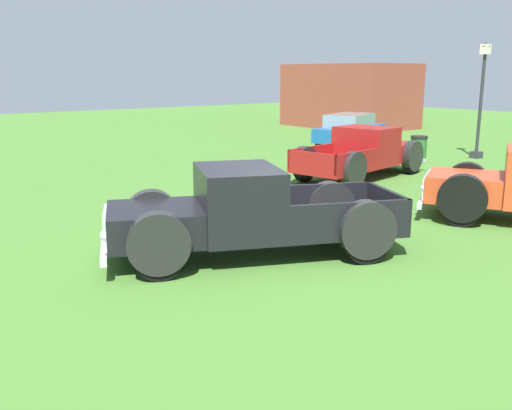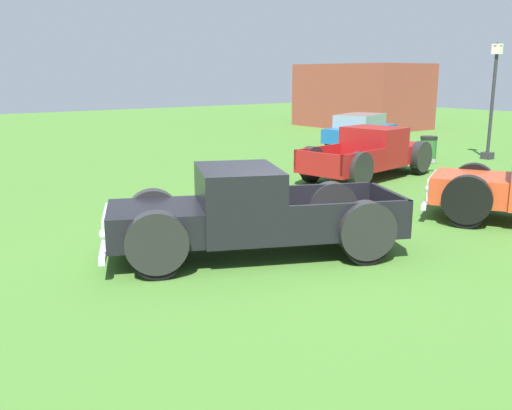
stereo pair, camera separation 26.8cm
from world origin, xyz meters
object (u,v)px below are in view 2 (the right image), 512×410
object	(u,v)px
sedan_distant_b	(361,130)
trash_can	(428,150)
pickup_truck_foreground	(235,215)
lamp_post_far	(493,99)
pickup_truck_behind_right	(374,153)

from	to	relation	value
sedan_distant_b	trash_can	distance (m)	4.76
pickup_truck_foreground	trash_can	distance (m)	12.38
lamp_post_far	pickup_truck_behind_right	bearing A→B (deg)	-89.92
pickup_truck_foreground	pickup_truck_behind_right	bearing A→B (deg)	116.06
lamp_post_far	trash_can	bearing A→B (deg)	-105.44
pickup_truck_behind_right	sedan_distant_b	bearing A→B (deg)	136.30
lamp_post_far	pickup_truck_foreground	bearing A→B (deg)	-74.75
sedan_distant_b	pickup_truck_foreground	bearing A→B (deg)	-54.74
trash_can	lamp_post_far	bearing A→B (deg)	74.56
sedan_distant_b	lamp_post_far	distance (m)	5.60
pickup_truck_behind_right	trash_can	size ratio (longest dim) A/B	5.50
pickup_truck_foreground	pickup_truck_behind_right	world-z (taller)	pickup_truck_foreground
sedan_distant_b	trash_can	size ratio (longest dim) A/B	4.84
pickup_truck_foreground	pickup_truck_behind_right	size ratio (longest dim) A/B	1.03
pickup_truck_foreground	lamp_post_far	xyz separation A→B (m)	(-3.85, 14.11, 1.46)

